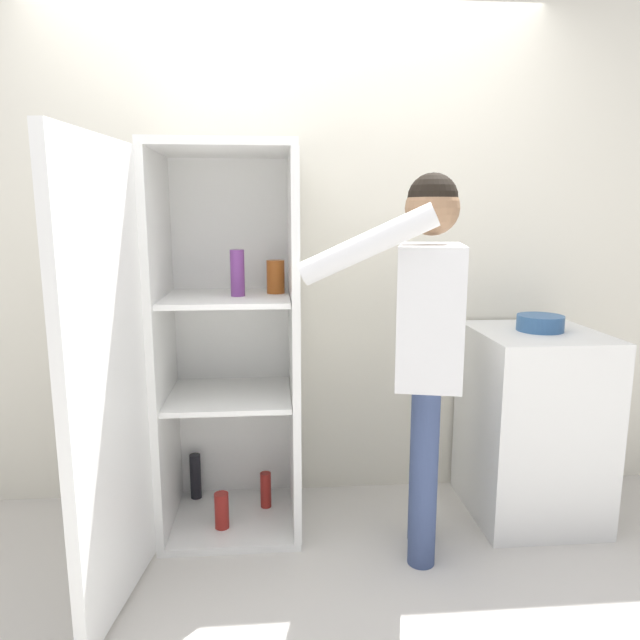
{
  "coord_description": "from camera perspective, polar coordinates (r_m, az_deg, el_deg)",
  "views": [
    {
      "loc": [
        -0.1,
        -1.96,
        1.48
      ],
      "look_at": [
        0.12,
        0.64,
        1.0
      ],
      "focal_mm": 32.0,
      "sensor_mm": 36.0,
      "label": 1
    }
  ],
  "objects": [
    {
      "name": "ground_plane",
      "position": [
        2.46,
        -1.77,
        -26.55
      ],
      "size": [
        12.0,
        12.0,
        0.0
      ],
      "primitive_type": "plane",
      "color": "beige"
    },
    {
      "name": "wall_back",
      "position": [
        2.95,
        -2.94,
        6.44
      ],
      "size": [
        7.0,
        0.06,
        2.55
      ],
      "color": "silver",
      "rests_on": "ground_plane"
    },
    {
      "name": "refrigerator",
      "position": [
        2.6,
        -11.33,
        -3.0
      ],
      "size": [
        0.77,
        1.21,
        1.78
      ],
      "color": "white",
      "rests_on": "ground_plane"
    },
    {
      "name": "person",
      "position": [
        2.41,
        10.56,
        -0.36
      ],
      "size": [
        0.74,
        0.59,
        1.65
      ],
      "color": "#384770",
      "rests_on": "ground_plane"
    },
    {
      "name": "counter",
      "position": [
        3.05,
        20.39,
        -9.68
      ],
      "size": [
        0.58,
        0.63,
        0.93
      ],
      "color": "white",
      "rests_on": "ground_plane"
    },
    {
      "name": "bowl",
      "position": [
        2.94,
        21.16,
        -0.29
      ],
      "size": [
        0.22,
        0.22,
        0.08
      ],
      "color": "#335B8E",
      "rests_on": "counter"
    }
  ]
}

